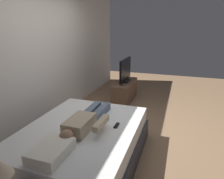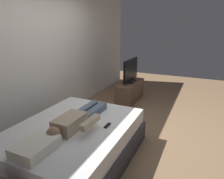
# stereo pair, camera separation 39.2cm
# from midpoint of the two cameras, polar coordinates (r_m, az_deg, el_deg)

# --- Properties ---
(ground_plane) EXTENTS (10.00, 10.00, 0.00)m
(ground_plane) POSITION_cam_midpoint_polar(r_m,az_deg,el_deg) (3.73, 6.31, -12.72)
(ground_plane) COLOR #8C6B4C
(back_wall) EXTENTS (6.40, 0.10, 2.80)m
(back_wall) POSITION_cam_midpoint_polar(r_m,az_deg,el_deg) (4.37, -12.17, 10.93)
(back_wall) COLOR silver
(back_wall) RESTS_ON ground
(bed) EXTENTS (2.01, 1.56, 0.54)m
(bed) POSITION_cam_midpoint_polar(r_m,az_deg,el_deg) (3.03, -6.96, -14.66)
(bed) COLOR #333338
(bed) RESTS_ON ground
(pillow) EXTENTS (0.48, 0.34, 0.12)m
(pillow) POSITION_cam_midpoint_polar(r_m,az_deg,el_deg) (2.39, -16.22, -15.37)
(pillow) COLOR silver
(pillow) RESTS_ON bed
(person) EXTENTS (1.26, 0.46, 0.18)m
(person) POSITION_cam_midpoint_polar(r_m,az_deg,el_deg) (2.86, -6.08, -8.54)
(person) COLOR tan
(person) RESTS_ON bed
(remote) EXTENTS (0.15, 0.04, 0.02)m
(remote) POSITION_cam_midpoint_polar(r_m,az_deg,el_deg) (2.85, 2.69, -10.18)
(remote) COLOR black
(remote) RESTS_ON bed
(tv_stand) EXTENTS (1.10, 0.40, 0.50)m
(tv_stand) POSITION_cam_midpoint_polar(r_m,az_deg,el_deg) (5.26, 7.24, -0.58)
(tv_stand) COLOR brown
(tv_stand) RESTS_ON ground
(tv) EXTENTS (0.88, 0.20, 0.59)m
(tv) POSITION_cam_midpoint_polar(r_m,az_deg,el_deg) (5.12, 7.47, 5.12)
(tv) COLOR black
(tv) RESTS_ON tv_stand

